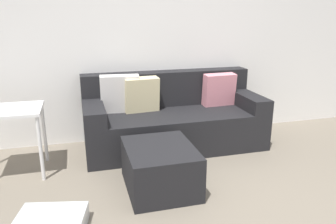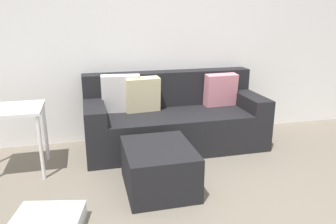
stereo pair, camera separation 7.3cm
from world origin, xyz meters
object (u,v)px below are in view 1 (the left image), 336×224
(storage_bin, at_px, (51,223))
(side_table, at_px, (9,119))
(ottoman, at_px, (160,168))
(couch_sectional, at_px, (172,118))

(storage_bin, height_order, side_table, side_table)
(ottoman, height_order, side_table, side_table)
(ottoman, bearing_deg, couch_sectional, 68.04)
(couch_sectional, height_order, storage_bin, couch_sectional)
(couch_sectional, distance_m, ottoman, 1.10)
(couch_sectional, relative_size, ottoman, 2.82)
(couch_sectional, distance_m, storage_bin, 2.00)
(side_table, bearing_deg, couch_sectional, 10.37)
(ottoman, bearing_deg, storage_bin, -156.20)
(ottoman, relative_size, side_table, 1.10)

